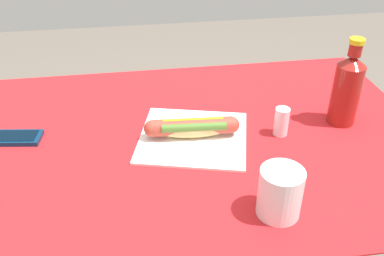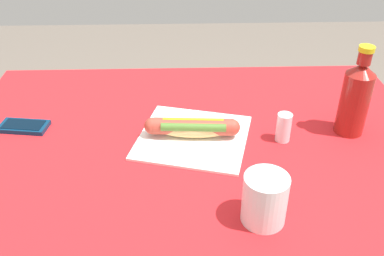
% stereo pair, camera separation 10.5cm
% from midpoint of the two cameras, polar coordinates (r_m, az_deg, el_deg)
% --- Properties ---
extents(dining_table, '(1.18, 0.82, 0.76)m').
position_cam_midpoint_polar(dining_table, '(1.15, -2.49, -7.23)').
color(dining_table, brown).
rests_on(dining_table, ground).
extents(paper_wrapper, '(0.32, 0.31, 0.01)m').
position_cam_midpoint_polar(paper_wrapper, '(1.06, -2.82, -1.31)').
color(paper_wrapper, white).
rests_on(paper_wrapper, dining_table).
extents(hot_dog, '(0.23, 0.06, 0.05)m').
position_cam_midpoint_polar(hot_dog, '(1.05, -2.86, -0.02)').
color(hot_dog, '#E5BC75').
rests_on(hot_dog, paper_wrapper).
extents(cell_phone, '(0.13, 0.08, 0.01)m').
position_cam_midpoint_polar(cell_phone, '(1.16, -24.71, -1.26)').
color(cell_phone, '#0A2D4C').
rests_on(cell_phone, dining_table).
extents(soda_bottle, '(0.07, 0.07, 0.23)m').
position_cam_midpoint_polar(soda_bottle, '(1.13, 17.36, 4.99)').
color(soda_bottle, maroon).
rests_on(soda_bottle, dining_table).
extents(drinking_cup, '(0.09, 0.09, 0.10)m').
position_cam_midpoint_polar(drinking_cup, '(0.84, 8.07, -8.60)').
color(drinking_cup, white).
rests_on(drinking_cup, dining_table).
extents(salt_shaker, '(0.04, 0.04, 0.07)m').
position_cam_midpoint_polar(salt_shaker, '(1.07, 9.05, 0.76)').
color(salt_shaker, silver).
rests_on(salt_shaker, dining_table).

